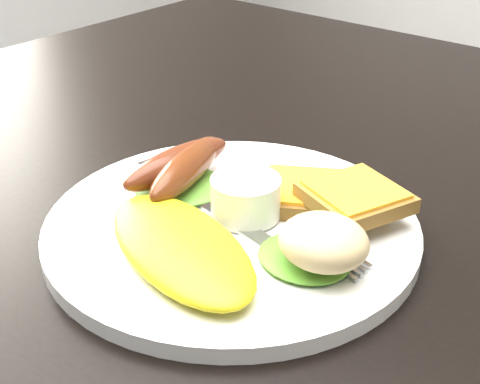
{
  "coord_description": "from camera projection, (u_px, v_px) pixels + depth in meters",
  "views": [
    {
      "loc": [
        0.22,
        -0.51,
        1.02
      ],
      "look_at": [
        -0.05,
        -0.17,
        0.78
      ],
      "focal_mm": 50.0,
      "sensor_mm": 36.0,
      "label": 1
    }
  ],
  "objects": [
    {
      "name": "sausage_a",
      "position": [
        177.0,
        163.0,
        0.54
      ],
      "size": [
        0.03,
        0.11,
        0.03
      ],
      "primitive_type": "ellipsoid",
      "rotation": [
        0.0,
        0.0,
        -0.06
      ],
      "color": "#5C2317",
      "rests_on": "lettuce_left"
    },
    {
      "name": "omelette",
      "position": [
        181.0,
        246.0,
        0.45
      ],
      "size": [
        0.17,
        0.12,
        0.02
      ],
      "primitive_type": "ellipsoid",
      "rotation": [
        0.0,
        0.0,
        -0.34
      ],
      "color": "#FFFA30",
      "rests_on": "plate"
    },
    {
      "name": "plate",
      "position": [
        232.0,
        227.0,
        0.5
      ],
      "size": [
        0.28,
        0.28,
        0.01
      ],
      "primitive_type": "cylinder",
      "color": "white",
      "rests_on": "dining_table"
    },
    {
      "name": "sausage_b",
      "position": [
        187.0,
        167.0,
        0.53
      ],
      "size": [
        0.06,
        0.12,
        0.03
      ],
      "primitive_type": "ellipsoid",
      "rotation": [
        0.0,
        0.0,
        0.29
      ],
      "color": "maroon",
      "rests_on": "lettuce_left"
    },
    {
      "name": "lettuce_right",
      "position": [
        304.0,
        257.0,
        0.45
      ],
      "size": [
        0.07,
        0.07,
        0.01
      ],
      "primitive_type": "ellipsoid",
      "rotation": [
        0.0,
        0.0,
        -0.13
      ],
      "color": "#378422",
      "rests_on": "plate"
    },
    {
      "name": "toast_a",
      "position": [
        308.0,
        194.0,
        0.52
      ],
      "size": [
        0.09,
        0.09,
        0.01
      ],
      "primitive_type": "cube",
      "rotation": [
        0.0,
        0.0,
        0.54
      ],
      "color": "brown",
      "rests_on": "plate"
    },
    {
      "name": "lettuce_left",
      "position": [
        179.0,
        185.0,
        0.54
      ],
      "size": [
        0.09,
        0.09,
        0.01
      ],
      "primitive_type": "ellipsoid",
      "rotation": [
        0.0,
        0.0,
        0.26
      ],
      "color": "#458927",
      "rests_on": "plate"
    },
    {
      "name": "ramekin",
      "position": [
        246.0,
        197.0,
        0.5
      ],
      "size": [
        0.06,
        0.06,
        0.03
      ],
      "primitive_type": "cylinder",
      "rotation": [
        0.0,
        0.0,
        0.13
      ],
      "color": "white",
      "rests_on": "plate"
    },
    {
      "name": "potato_salad",
      "position": [
        324.0,
        242.0,
        0.43
      ],
      "size": [
        0.06,
        0.06,
        0.03
      ],
      "primitive_type": "ellipsoid",
      "rotation": [
        0.0,
        0.0,
        0.05
      ],
      "color": "#F1EAAF",
      "rests_on": "lettuce_right"
    },
    {
      "name": "dining_table",
      "position": [
        404.0,
        190.0,
        0.61
      ],
      "size": [
        1.2,
        0.8,
        0.04
      ],
      "primitive_type": "cube",
      "color": "black",
      "rests_on": "ground"
    },
    {
      "name": "toast_b",
      "position": [
        355.0,
        198.0,
        0.49
      ],
      "size": [
        0.09,
        0.09,
        0.01
      ],
      "primitive_type": "cube",
      "rotation": [
        0.0,
        0.0,
        -0.37
      ],
      "color": "olive",
      "rests_on": "toast_a"
    },
    {
      "name": "fork",
      "position": [
        202.0,
        201.0,
        0.52
      ],
      "size": [
        0.17,
        0.05,
        0.0
      ],
      "primitive_type": "cube",
      "rotation": [
        0.0,
        0.0,
        -0.21
      ],
      "color": "#ADAFB7",
      "rests_on": "plate"
    }
  ]
}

